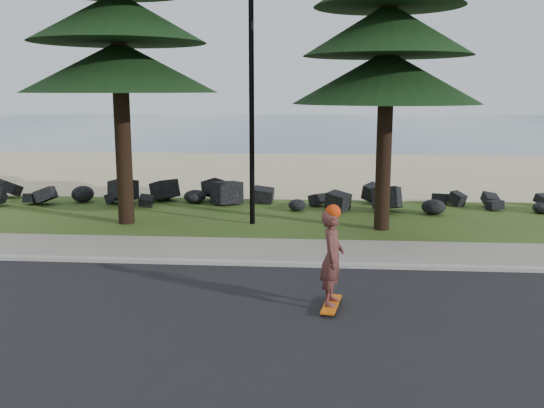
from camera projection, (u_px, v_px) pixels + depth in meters
The scene contains 9 objects.
ground at pixel (237, 254), 13.65m from camera, with size 160.00×160.00×0.00m, color #2C4716.
road at pixel (196, 331), 9.24m from camera, with size 160.00×7.00×0.02m, color black.
kerb at pixel (231, 263), 12.76m from camera, with size 160.00×0.20×0.10m, color #ABA399.
sidewalk at pixel (238, 250), 13.84m from camera, with size 160.00×2.00×0.08m, color gray.
beach_sand at pixel (280, 171), 27.85m from camera, with size 160.00×15.00×0.01m, color tan.
ocean at pixel (303, 126), 63.61m from camera, with size 160.00×58.00×0.01m, color #3F6579.
seawall_boulders at pixel (261, 207), 19.13m from camera, with size 60.00×2.40×1.10m, color black, non-canonical shape.
lamp_post at pixel (251, 71), 16.02m from camera, with size 0.25×0.14×8.14m.
skateboarder at pixel (332, 258), 10.03m from camera, with size 0.47×0.98×1.78m.
Camera 1 is at (1.85, -13.10, 3.63)m, focal length 40.00 mm.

